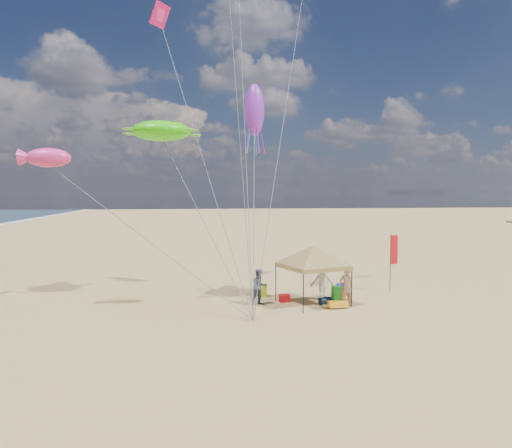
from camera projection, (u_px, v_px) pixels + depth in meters
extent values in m
plane|color=tan|center=(267.00, 325.00, 19.62)|extent=(280.00, 280.00, 0.00)
cylinder|color=black|center=(276.00, 284.00, 23.81)|extent=(0.05, 0.05, 1.79)
cylinder|color=black|center=(321.00, 279.00, 24.95)|extent=(0.05, 0.05, 1.79)
cylinder|color=black|center=(303.00, 294.00, 21.39)|extent=(0.05, 0.05, 1.79)
cylinder|color=black|center=(352.00, 289.00, 22.53)|extent=(0.05, 0.05, 1.79)
cube|color=olive|center=(313.00, 266.00, 23.10)|extent=(3.44, 3.44, 0.21)
pyramid|color=olive|center=(313.00, 246.00, 23.04)|extent=(5.19, 5.19, 0.89)
cylinder|color=black|center=(390.00, 263.00, 25.99)|extent=(0.04, 0.04, 3.20)
cube|color=red|center=(394.00, 250.00, 26.03)|extent=(0.46, 0.12, 1.60)
cube|color=red|center=(284.00, 298.00, 23.71)|extent=(0.54, 0.38, 0.38)
cube|color=#2314A5|center=(342.00, 287.00, 26.51)|extent=(0.54, 0.38, 0.38)
cylinder|color=black|center=(325.00, 301.00, 23.17)|extent=(0.69, 0.54, 0.36)
cylinder|color=#EAA60D|center=(261.00, 287.00, 26.44)|extent=(0.54, 0.69, 0.36)
cube|color=#167C17|center=(337.00, 293.00, 24.12)|extent=(0.50, 0.50, 0.70)
cube|color=#C6E219|center=(261.00, 290.00, 24.95)|extent=(0.50, 0.50, 0.70)
cube|color=gray|center=(337.00, 305.00, 22.39)|extent=(0.34, 0.30, 0.28)
cube|color=#FFA91C|center=(338.00, 304.00, 22.37)|extent=(0.90, 0.50, 0.24)
imported|color=#A77B5F|center=(346.00, 287.00, 22.70)|extent=(0.73, 0.51, 1.91)
imported|color=#39414E|center=(259.00, 287.00, 22.99)|extent=(1.04, 0.93, 1.78)
imported|color=white|center=(322.00, 281.00, 24.21)|extent=(1.34, 0.92, 1.91)
ellipsoid|color=#31D60A|center=(161.00, 131.00, 23.24)|extent=(3.57, 3.20, 0.99)
ellipsoid|color=#D92C7B|center=(49.00, 158.00, 21.46)|extent=(2.03, 1.08, 0.88)
ellipsoid|color=purple|center=(254.00, 110.00, 25.33)|extent=(1.30, 1.30, 2.77)
cube|color=#D91563|center=(160.00, 15.00, 27.16)|extent=(1.23, 1.43, 1.21)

